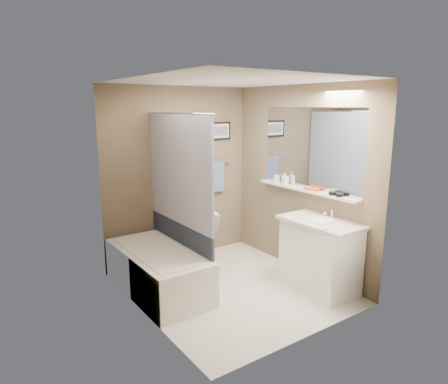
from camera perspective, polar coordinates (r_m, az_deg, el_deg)
ground at (r=4.92m, az=1.03°, el=-13.52°), size 2.50×2.50×0.00m
ceiling at (r=4.44m, az=1.15°, el=15.37°), size 2.20×2.50×0.04m
wall_back at (r=5.55m, az=-6.39°, el=2.44°), size 2.20×0.04×2.40m
wall_front at (r=3.63m, az=12.57°, el=-3.00°), size 2.20×0.04×2.40m
wall_left at (r=4.01m, az=-11.52°, el=-1.54°), size 0.04×2.50×2.40m
wall_right at (r=5.23m, az=10.72°, el=1.68°), size 0.04×2.50×2.40m
tile_surround at (r=4.50m, az=-14.11°, el=-2.78°), size 0.02×1.55×2.00m
curtain_rod at (r=4.64m, az=-6.66°, el=11.08°), size 0.02×1.55×0.02m
curtain_upper at (r=4.70m, az=-6.46°, el=3.13°), size 0.03×1.45×1.28m
curtain_lower at (r=4.90m, az=-6.23°, el=-6.39°), size 0.03×1.45×0.36m
mirror at (r=5.07m, az=12.20°, el=6.10°), size 0.02×1.60×1.00m
shelf at (r=5.11m, az=11.52°, el=0.27°), size 0.12×1.60×0.03m
towel_bar at (r=5.80m, az=-1.57°, el=3.93°), size 0.60×0.02×0.02m
towel at (r=5.82m, az=-1.45°, el=2.15°), size 0.34×0.05×0.44m
art_frame at (r=5.77m, az=-1.69°, el=8.67°), size 0.62×0.02×0.26m
art_mat at (r=5.76m, az=-1.61°, el=8.66°), size 0.56×0.00×0.20m
art_image at (r=5.75m, az=-1.59°, el=8.66°), size 0.50×0.00×0.13m
door at (r=4.09m, az=17.81°, el=-4.51°), size 0.80×0.02×2.00m
door_handle at (r=3.87m, az=14.21°, el=-5.22°), size 0.10×0.02×0.02m
bathtub at (r=4.80m, az=-9.40°, el=-11.10°), size 0.72×1.51×0.50m
tub_rim at (r=4.71m, az=-9.51°, el=-8.30°), size 0.56×1.36×0.02m
toilet at (r=5.40m, az=-4.56°, el=-6.38°), size 0.62×0.89×0.83m
vanity at (r=4.89m, az=13.46°, el=-8.94°), size 0.57×0.94×0.80m
countertop at (r=4.75m, az=13.63°, el=-4.23°), size 0.54×0.96×0.04m
sink_basin at (r=4.73m, az=13.57°, el=-3.93°), size 0.34×0.34×0.01m
faucet_spout at (r=4.87m, az=15.16°, el=-3.05°), size 0.02×0.02×0.10m
faucet_knob at (r=4.94m, az=14.26°, el=-3.03°), size 0.05×0.05×0.05m
candle_bowl_near at (r=4.76m, az=16.16°, el=-0.41°), size 0.09×0.09×0.04m
candle_bowl_far at (r=4.82m, az=15.24°, el=-0.19°), size 0.09×0.09×0.04m
hair_brush_front at (r=5.03m, az=12.38°, el=0.48°), size 0.07×0.22×0.04m
pink_comb at (r=5.26m, az=9.73°, el=0.90°), size 0.05×0.16×0.01m
glass_jar at (r=5.47m, az=7.56°, el=1.88°), size 0.08×0.08×0.10m
soap_bottle at (r=5.35m, az=8.72°, el=1.93°), size 0.08×0.08×0.16m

